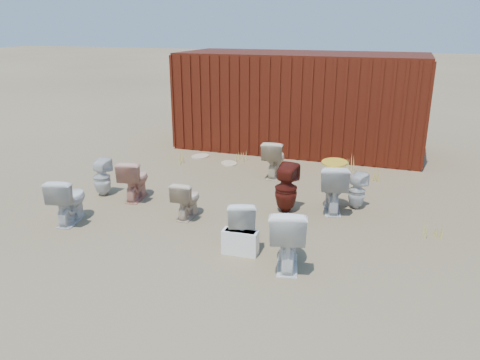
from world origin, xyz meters
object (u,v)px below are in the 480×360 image
(toilet_back_yellowlid, at_px, (333,187))
(toilet_back_e, at_px, (357,191))
(toilet_front_a, at_px, (69,200))
(toilet_front_c, at_px, (242,222))
(toilet_front_pink, at_px, (135,179))
(toilet_front_maroon, at_px, (286,188))
(shipping_container, at_px, (300,101))
(loose_tank, at_px, (240,242))
(toilet_back_beige_right, at_px, (274,158))
(toilet_back_beige_left, at_px, (187,199))
(toilet_front_e, at_px, (287,236))
(toilet_back_a, at_px, (102,177))

(toilet_back_yellowlid, height_order, toilet_back_e, toilet_back_yellowlid)
(toilet_front_a, height_order, toilet_front_c, toilet_front_a)
(toilet_front_pink, height_order, toilet_front_c, toilet_front_pink)
(toilet_front_maroon, bearing_deg, shipping_container, -73.43)
(loose_tank, bearing_deg, toilet_front_c, 101.95)
(toilet_front_maroon, xyz_separation_m, loose_tank, (-0.22, -1.73, -0.25))
(loose_tank, bearing_deg, toilet_back_beige_right, 95.40)
(shipping_container, distance_m, toilet_back_yellowlid, 4.41)
(toilet_back_yellowlid, bearing_deg, toilet_back_beige_right, -58.35)
(toilet_front_a, height_order, toilet_back_beige_right, toilet_back_beige_right)
(toilet_front_a, distance_m, toilet_front_pink, 1.35)
(toilet_front_c, bearing_deg, toilet_back_beige_left, -48.05)
(toilet_front_e, relative_size, toilet_back_a, 1.22)
(shipping_container, distance_m, toilet_front_pink, 5.19)
(toilet_back_beige_right, height_order, toilet_back_yellowlid, toilet_back_yellowlid)
(toilet_back_beige_left, distance_m, loose_tank, 1.59)
(toilet_back_beige_left, height_order, toilet_back_e, toilet_back_beige_left)
(toilet_front_pink, bearing_deg, loose_tank, 140.66)
(toilet_back_beige_left, xyz_separation_m, loose_tank, (1.27, -0.95, -0.15))
(toilet_back_beige_left, bearing_deg, loose_tank, 140.87)
(shipping_container, distance_m, toilet_front_c, 5.93)
(toilet_front_e, height_order, toilet_back_yellowlid, toilet_front_e)
(loose_tank, bearing_deg, toilet_front_a, 174.85)
(loose_tank, bearing_deg, toilet_front_pink, 148.37)
(toilet_back_beige_left, bearing_deg, toilet_back_yellowlid, -156.20)
(toilet_back_yellowlid, bearing_deg, toilet_front_pink, -2.18)
(toilet_front_a, bearing_deg, toilet_back_e, -165.76)
(toilet_front_pink, xyz_separation_m, toilet_back_yellowlid, (3.50, 0.64, 0.05))
(shipping_container, distance_m, toilet_back_a, 5.53)
(toilet_front_a, bearing_deg, toilet_back_yellowlid, -166.29)
(shipping_container, distance_m, toilet_back_beige_left, 5.30)
(toilet_front_c, distance_m, loose_tank, 0.34)
(toilet_back_a, bearing_deg, toilet_front_e, 159.58)
(toilet_front_e, relative_size, loose_tank, 1.72)
(toilet_back_beige_right, bearing_deg, toilet_front_pink, 40.97)
(toilet_front_maroon, distance_m, toilet_back_yellowlid, 0.81)
(toilet_front_maroon, relative_size, toilet_front_e, 0.98)
(toilet_front_a, relative_size, toilet_back_a, 1.10)
(shipping_container, distance_m, toilet_front_maroon, 4.53)
(toilet_front_a, relative_size, toilet_front_c, 1.07)
(shipping_container, relative_size, toilet_front_c, 8.30)
(toilet_front_c, bearing_deg, toilet_back_yellowlid, -138.73)
(toilet_back_yellowlid, xyz_separation_m, toilet_back_e, (0.38, 0.24, -0.11))
(toilet_front_c, height_order, toilet_back_yellowlid, toilet_back_yellowlid)
(toilet_back_e, bearing_deg, toilet_front_c, 81.20)
(toilet_back_beige_right, distance_m, toilet_back_e, 2.24)
(toilet_back_a, distance_m, toilet_back_beige_right, 3.49)
(toilet_back_yellowlid, bearing_deg, toilet_front_c, 47.46)
(shipping_container, bearing_deg, toilet_back_e, -63.84)
(toilet_front_pink, xyz_separation_m, toilet_back_beige_right, (2.05, 2.14, 0.02))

